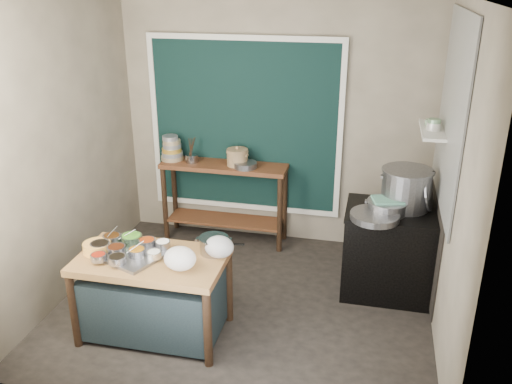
% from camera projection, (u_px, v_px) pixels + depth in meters
% --- Properties ---
extents(floor, '(3.50, 3.00, 0.02)m').
position_uv_depth(floor, '(244.00, 304.00, 5.25)').
color(floor, '#2C2622').
rests_on(floor, ground).
extents(back_wall, '(3.50, 0.02, 2.80)m').
position_uv_depth(back_wall, '(276.00, 123.00, 6.09)').
color(back_wall, gray).
rests_on(back_wall, floor).
extents(left_wall, '(0.02, 3.00, 2.80)m').
position_uv_depth(left_wall, '(61.00, 153.00, 5.09)').
color(left_wall, gray).
rests_on(left_wall, floor).
extents(right_wall, '(0.02, 3.00, 2.80)m').
position_uv_depth(right_wall, '(454.00, 183.00, 4.36)').
color(right_wall, gray).
rests_on(right_wall, floor).
extents(curtain_panel, '(2.10, 0.02, 1.90)m').
position_uv_depth(curtain_panel, '(245.00, 127.00, 6.14)').
color(curtain_panel, black).
rests_on(curtain_panel, back_wall).
extents(curtain_frame, '(2.22, 0.03, 2.02)m').
position_uv_depth(curtain_frame, '(244.00, 127.00, 6.13)').
color(curtain_frame, beige).
rests_on(curtain_frame, back_wall).
extents(tile_panel, '(0.02, 1.70, 1.70)m').
position_uv_depth(tile_panel, '(452.00, 112.00, 4.69)').
color(tile_panel, '#B2B2AA').
rests_on(tile_panel, right_wall).
extents(soot_patch, '(0.01, 1.30, 1.30)m').
position_uv_depth(soot_patch, '(435.00, 227.00, 5.21)').
color(soot_patch, black).
rests_on(soot_patch, right_wall).
extents(wall_shelf, '(0.22, 0.70, 0.03)m').
position_uv_depth(wall_shelf, '(433.00, 130.00, 5.08)').
color(wall_shelf, beige).
rests_on(wall_shelf, right_wall).
extents(prep_table, '(1.25, 0.73, 0.75)m').
position_uv_depth(prep_table, '(154.00, 296.00, 4.69)').
color(prep_table, olive).
rests_on(prep_table, floor).
extents(back_counter, '(1.45, 0.40, 0.95)m').
position_uv_depth(back_counter, '(225.00, 202.00, 6.34)').
color(back_counter, brown).
rests_on(back_counter, floor).
extents(stove_block, '(0.90, 0.68, 0.85)m').
position_uv_depth(stove_block, '(391.00, 253.00, 5.31)').
color(stove_block, black).
rests_on(stove_block, floor).
extents(stove_top, '(0.92, 0.69, 0.03)m').
position_uv_depth(stove_top, '(395.00, 212.00, 5.14)').
color(stove_top, black).
rests_on(stove_top, stove_block).
extents(condiment_tray, '(0.72, 0.62, 0.03)m').
position_uv_depth(condiment_tray, '(127.00, 253.00, 4.60)').
color(condiment_tray, gray).
rests_on(condiment_tray, prep_table).
extents(condiment_bowls, '(0.65, 0.52, 0.07)m').
position_uv_depth(condiment_bowls, '(126.00, 247.00, 4.60)').
color(condiment_bowls, gray).
rests_on(condiment_bowls, condiment_tray).
extents(yellow_basin, '(0.30, 0.30, 0.09)m').
position_uv_depth(yellow_basin, '(97.00, 248.00, 4.62)').
color(yellow_basin, '#C68334').
rests_on(yellow_basin, prep_table).
extents(saucepan, '(0.30, 0.30, 0.14)m').
position_uv_depth(saucepan, '(214.00, 245.00, 4.61)').
color(saucepan, gray).
rests_on(saucepan, prep_table).
extents(plastic_bag_a, '(0.31, 0.27, 0.20)m').
position_uv_depth(plastic_bag_a, '(180.00, 259.00, 4.33)').
color(plastic_bag_a, white).
rests_on(plastic_bag_a, prep_table).
extents(plastic_bag_b, '(0.31, 0.29, 0.19)m').
position_uv_depth(plastic_bag_b, '(219.00, 247.00, 4.53)').
color(plastic_bag_b, white).
rests_on(plastic_bag_b, prep_table).
extents(bowl_stack, '(0.26, 0.26, 0.29)m').
position_uv_depth(bowl_stack, '(172.00, 149.00, 6.26)').
color(bowl_stack, tan).
rests_on(bowl_stack, back_counter).
extents(utensil_cup, '(0.19, 0.19, 0.09)m').
position_uv_depth(utensil_cup, '(192.00, 158.00, 6.21)').
color(utensil_cup, gray).
rests_on(utensil_cup, back_counter).
extents(ceramic_crock, '(0.33, 0.33, 0.17)m').
position_uv_depth(ceramic_crock, '(237.00, 158.00, 6.09)').
color(ceramic_crock, '#7E6145').
rests_on(ceramic_crock, back_counter).
extents(wide_bowl, '(0.27, 0.27, 0.06)m').
position_uv_depth(wide_bowl, '(245.00, 165.00, 6.03)').
color(wide_bowl, gray).
rests_on(wide_bowl, back_counter).
extents(stock_pot, '(0.63, 0.63, 0.39)m').
position_uv_depth(stock_pot, '(406.00, 189.00, 5.13)').
color(stock_pot, gray).
rests_on(stock_pot, stove_top).
extents(pot_lid, '(0.18, 0.40, 0.39)m').
position_uv_depth(pot_lid, '(429.00, 191.00, 5.09)').
color(pot_lid, gray).
rests_on(pot_lid, stove_top).
extents(steamer, '(0.40, 0.40, 0.12)m').
position_uv_depth(steamer, '(387.00, 207.00, 5.06)').
color(steamer, gray).
rests_on(steamer, stove_top).
extents(green_cloth, '(0.32, 0.27, 0.02)m').
position_uv_depth(green_cloth, '(388.00, 200.00, 5.03)').
color(green_cloth, '#5B9A7F').
rests_on(green_cloth, steamer).
extents(shallow_pan, '(0.45, 0.45, 0.06)m').
position_uv_depth(shallow_pan, '(375.00, 216.00, 4.94)').
color(shallow_pan, gray).
rests_on(shallow_pan, stove_top).
extents(shelf_bowl_stack, '(0.13, 0.13, 0.11)m').
position_uv_depth(shelf_bowl_stack, '(434.00, 125.00, 5.01)').
color(shelf_bowl_stack, silver).
rests_on(shelf_bowl_stack, wall_shelf).
extents(shelf_bowl_green, '(0.16, 0.16, 0.05)m').
position_uv_depth(shelf_bowl_green, '(432.00, 122.00, 5.19)').
color(shelf_bowl_green, gray).
rests_on(shelf_bowl_green, wall_shelf).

